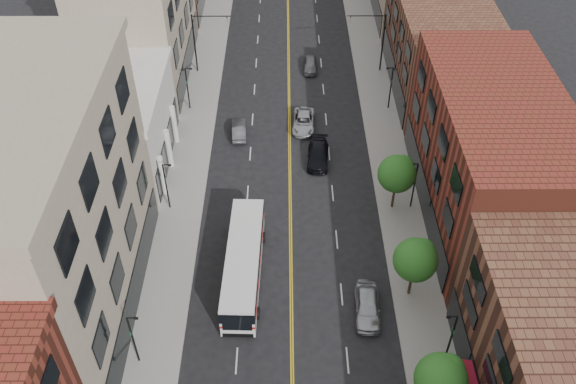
{
  "coord_description": "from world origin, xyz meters",
  "views": [
    {
      "loc": [
        -0.42,
        -16.47,
        38.4
      ],
      "look_at": [
        -0.23,
        20.62,
        5.0
      ],
      "focal_mm": 38.0,
      "sensor_mm": 36.0,
      "label": 1
    }
  ],
  "objects_px": {
    "city_bus": "(244,262)",
    "car_lane_behind": "(239,130)",
    "car_lane_b": "(303,121)",
    "car_lane_a": "(318,155)",
    "car_lane_c": "(310,65)",
    "car_parked_far": "(367,306)"
  },
  "relations": [
    {
      "from": "city_bus",
      "to": "car_lane_a",
      "type": "height_order",
      "value": "city_bus"
    },
    {
      "from": "car_lane_behind",
      "to": "car_lane_b",
      "type": "relative_size",
      "value": 0.8
    },
    {
      "from": "city_bus",
      "to": "car_lane_behind",
      "type": "xyz_separation_m",
      "value": [
        -1.5,
        19.35,
        -1.13
      ]
    },
    {
      "from": "car_lane_behind",
      "to": "car_lane_c",
      "type": "bearing_deg",
      "value": -125.21
    },
    {
      "from": "car_parked_far",
      "to": "car_lane_b",
      "type": "bearing_deg",
      "value": 103.09
    },
    {
      "from": "car_lane_b",
      "to": "car_parked_far",
      "type": "bearing_deg",
      "value": -76.62
    },
    {
      "from": "car_lane_c",
      "to": "car_lane_b",
      "type": "bearing_deg",
      "value": -93.02
    },
    {
      "from": "car_lane_a",
      "to": "car_lane_c",
      "type": "xyz_separation_m",
      "value": [
        -0.19,
        17.47,
        -0.06
      ]
    },
    {
      "from": "city_bus",
      "to": "car_lane_b",
      "type": "height_order",
      "value": "city_bus"
    },
    {
      "from": "city_bus",
      "to": "car_lane_a",
      "type": "relative_size",
      "value": 2.39
    },
    {
      "from": "car_lane_behind",
      "to": "car_lane_a",
      "type": "xyz_separation_m",
      "value": [
        8.1,
        -4.32,
        0.07
      ]
    },
    {
      "from": "car_lane_b",
      "to": "car_lane_behind",
      "type": "bearing_deg",
      "value": -164.89
    },
    {
      "from": "car_parked_far",
      "to": "car_lane_b",
      "type": "height_order",
      "value": "car_parked_far"
    },
    {
      "from": "car_lane_b",
      "to": "car_lane_c",
      "type": "relative_size",
      "value": 1.26
    },
    {
      "from": "car_lane_a",
      "to": "car_lane_c",
      "type": "height_order",
      "value": "car_lane_a"
    },
    {
      "from": "city_bus",
      "to": "car_lane_c",
      "type": "bearing_deg",
      "value": 80.61
    },
    {
      "from": "car_lane_behind",
      "to": "car_lane_b",
      "type": "distance_m",
      "value": 6.94
    },
    {
      "from": "city_bus",
      "to": "car_lane_behind",
      "type": "distance_m",
      "value": 19.44
    },
    {
      "from": "car_lane_behind",
      "to": "car_lane_a",
      "type": "bearing_deg",
      "value": 147.74
    },
    {
      "from": "car_lane_a",
      "to": "car_lane_behind",
      "type": "bearing_deg",
      "value": 156.39
    },
    {
      "from": "car_lane_behind",
      "to": "car_lane_b",
      "type": "height_order",
      "value": "car_lane_b"
    },
    {
      "from": "car_lane_a",
      "to": "car_lane_c",
      "type": "distance_m",
      "value": 17.47
    }
  ]
}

